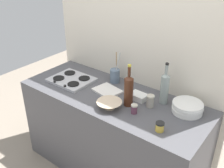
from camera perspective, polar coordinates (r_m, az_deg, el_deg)
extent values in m
plane|color=gray|center=(2.98, 0.00, -17.61)|extent=(6.00, 6.00, 0.00)
cube|color=#4C4C51|center=(2.68, 0.00, -10.84)|extent=(1.80, 0.70, 0.90)
cube|color=beige|center=(2.56, 5.26, 7.70)|extent=(1.90, 0.06, 2.50)
cube|color=#B2B2B7|center=(2.71, -8.72, 0.93)|extent=(0.42, 0.34, 0.02)
cylinder|color=black|center=(2.73, -11.43, 1.26)|extent=(0.11, 0.11, 0.01)
cylinder|color=black|center=(2.59, -8.35, 0.01)|extent=(0.11, 0.11, 0.01)
cylinder|color=black|center=(2.82, -9.11, 2.38)|extent=(0.11, 0.11, 0.01)
cylinder|color=black|center=(2.68, -6.02, 1.24)|extent=(0.11, 0.11, 0.01)
cylinder|color=black|center=(2.66, -12.27, 0.51)|extent=(0.02, 0.02, 0.02)
cylinder|color=black|center=(2.56, -10.12, -0.40)|extent=(0.02, 0.02, 0.02)
cylinder|color=white|center=(2.28, 15.87, -5.65)|extent=(0.25, 0.25, 0.01)
cylinder|color=white|center=(2.27, 15.90, -5.34)|extent=(0.25, 0.25, 0.01)
cylinder|color=white|center=(2.26, 15.88, -5.05)|extent=(0.25, 0.25, 0.01)
cylinder|color=white|center=(2.26, 16.09, -4.76)|extent=(0.25, 0.25, 0.01)
cylinder|color=white|center=(2.25, 16.06, -4.46)|extent=(0.25, 0.25, 0.01)
cylinder|color=white|center=(2.24, 16.05, -4.10)|extent=(0.25, 0.25, 0.01)
cylinder|color=gray|center=(2.30, 11.24, -1.23)|extent=(0.07, 0.07, 0.26)
cone|color=gray|center=(2.23, 11.57, 1.93)|extent=(0.07, 0.07, 0.03)
cylinder|color=gray|center=(2.21, 11.70, 3.14)|extent=(0.02, 0.02, 0.08)
cylinder|color=black|center=(2.19, 11.82, 4.27)|extent=(0.03, 0.03, 0.02)
cylinder|color=#472314|center=(2.23, 3.59, -1.78)|extent=(0.08, 0.08, 0.25)
cone|color=#472314|center=(2.16, 3.70, 1.43)|extent=(0.08, 0.08, 0.03)
cylinder|color=#472314|center=(2.14, 3.74, 2.76)|extent=(0.03, 0.03, 0.08)
cylinder|color=gold|center=(2.12, 3.79, 3.98)|extent=(0.03, 0.03, 0.02)
cylinder|color=beige|center=(2.25, -0.58, -5.02)|extent=(0.10, 0.10, 0.01)
cone|color=beige|center=(2.23, -0.58, -4.37)|extent=(0.22, 0.22, 0.05)
cube|color=white|center=(2.37, 5.73, -2.69)|extent=(0.16, 0.11, 0.05)
cylinder|color=slate|center=(2.63, 0.63, 1.78)|extent=(0.10, 0.10, 0.14)
cylinder|color=#997247|center=(2.59, 0.98, 4.19)|extent=(0.03, 0.03, 0.26)
cylinder|color=#B7B7B2|center=(2.59, 1.17, 4.15)|extent=(0.05, 0.05, 0.26)
cylinder|color=#66384C|center=(2.17, 4.80, -5.51)|extent=(0.05, 0.05, 0.07)
cylinder|color=beige|center=(2.15, 4.84, -4.63)|extent=(0.05, 0.05, 0.01)
cylinder|color=#9E998C|center=(2.26, 8.25, -3.82)|extent=(0.06, 0.06, 0.10)
cylinder|color=beige|center=(2.23, 8.35, -2.61)|extent=(0.07, 0.07, 0.01)
cylinder|color=gold|center=(2.01, 10.26, -9.20)|extent=(0.06, 0.06, 0.06)
cylinder|color=black|center=(1.98, 10.35, -8.36)|extent=(0.07, 0.07, 0.01)
cube|color=silver|center=(2.48, -1.02, -1.43)|extent=(0.28, 0.24, 0.02)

